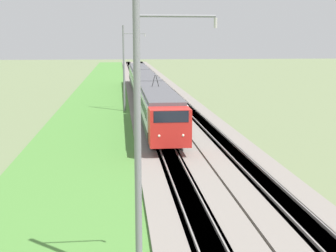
% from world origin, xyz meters
% --- Properties ---
extents(ballast_main, '(240.00, 4.40, 0.30)m').
position_xyz_m(ballast_main, '(50.00, 0.00, 0.15)').
color(ballast_main, gray).
rests_on(ballast_main, ground).
extents(ballast_adjacent, '(240.00, 4.40, 0.30)m').
position_xyz_m(ballast_adjacent, '(50.00, -4.54, 0.15)').
color(ballast_adjacent, gray).
rests_on(ballast_adjacent, ground).
extents(track_main, '(240.00, 1.57, 0.45)m').
position_xyz_m(track_main, '(50.00, 0.00, 0.16)').
color(track_main, '#4C4238').
rests_on(track_main, ground).
extents(track_adjacent, '(240.00, 1.57, 0.45)m').
position_xyz_m(track_adjacent, '(50.00, -4.54, 0.16)').
color(track_adjacent, '#4C4238').
rests_on(track_adjacent, ground).
extents(grass_verge, '(240.00, 8.44, 0.12)m').
position_xyz_m(grass_verge, '(50.00, 6.21, 0.06)').
color(grass_verge, '#4C8438').
rests_on(grass_verge, ground).
extents(passenger_train, '(59.55, 2.91, 4.88)m').
position_xyz_m(passenger_train, '(53.71, 0.00, 2.27)').
color(passenger_train, red).
rests_on(passenger_train, ground).
extents(catenary_mast_near, '(0.22, 2.56, 9.62)m').
position_xyz_m(catenary_mast_near, '(8.16, 2.72, 4.95)').
color(catenary_mast_near, slate).
rests_on(catenary_mast_near, ground).
extents(catenary_mast_mid, '(0.22, 2.56, 9.67)m').
position_xyz_m(catenary_mast_mid, '(46.85, 2.72, 4.98)').
color(catenary_mast_mid, slate).
rests_on(catenary_mast_mid, ground).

